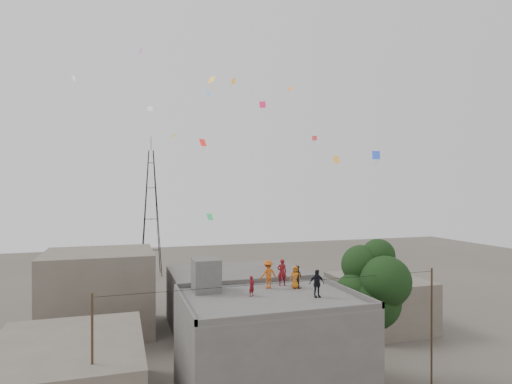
# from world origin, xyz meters

# --- Properties ---
(main_building) EXTENTS (10.00, 8.00, 6.10)m
(main_building) POSITION_xyz_m (0.00, 0.00, 3.05)
(main_building) COLOR #524F4C
(main_building) RESTS_ON ground
(parapet) EXTENTS (10.00, 8.00, 0.30)m
(parapet) POSITION_xyz_m (0.00, 0.00, 6.25)
(parapet) COLOR #524F4C
(parapet) RESTS_ON main_building
(stair_head_box) EXTENTS (1.60, 1.80, 2.00)m
(stair_head_box) POSITION_xyz_m (-3.20, 2.60, 7.10)
(stair_head_box) COLOR #524F4C
(stair_head_box) RESTS_ON main_building
(neighbor_west) EXTENTS (8.00, 10.00, 4.00)m
(neighbor_west) POSITION_xyz_m (-11.00, 2.00, 2.00)
(neighbor_west) COLOR #61594C
(neighbor_west) RESTS_ON ground
(neighbor_north) EXTENTS (12.00, 9.00, 5.00)m
(neighbor_north) POSITION_xyz_m (2.00, 14.00, 2.50)
(neighbor_north) COLOR #524F4C
(neighbor_north) RESTS_ON ground
(neighbor_northwest) EXTENTS (9.00, 8.00, 7.00)m
(neighbor_northwest) POSITION_xyz_m (-10.00, 16.00, 3.50)
(neighbor_northwest) COLOR #61594C
(neighbor_northwest) RESTS_ON ground
(neighbor_east) EXTENTS (7.00, 8.00, 4.40)m
(neighbor_east) POSITION_xyz_m (14.00, 10.00, 2.20)
(neighbor_east) COLOR #61594C
(neighbor_east) RESTS_ON ground
(tree) EXTENTS (4.90, 4.60, 9.10)m
(tree) POSITION_xyz_m (7.37, 0.60, 6.10)
(tree) COLOR black
(tree) RESTS_ON ground
(utility_line) EXTENTS (20.12, 0.62, 7.40)m
(utility_line) POSITION_xyz_m (0.50, -1.25, 3.83)
(utility_line) COLOR black
(utility_line) RESTS_ON ground
(transmission_tower) EXTENTS (2.97, 2.97, 20.01)m
(transmission_tower) POSITION_xyz_m (-4.00, 40.00, 9.07)
(transmission_tower) COLOR black
(transmission_tower) RESTS_ON ground
(person_red_adult) EXTENTS (0.70, 0.53, 1.72)m
(person_red_adult) POSITION_xyz_m (1.83, 2.72, 6.96)
(person_red_adult) COLOR maroon
(person_red_adult) RESTS_ON main_building
(person_orange_child) EXTENTS (0.82, 0.71, 1.41)m
(person_orange_child) POSITION_xyz_m (2.34, 1.68, 6.81)
(person_orange_child) COLOR #C56416
(person_orange_child) RESTS_ON main_building
(person_dark_child) EXTENTS (0.82, 0.87, 1.42)m
(person_dark_child) POSITION_xyz_m (2.48, 1.79, 6.81)
(person_dark_child) COLOR black
(person_dark_child) RESTS_ON main_building
(person_dark_adult) EXTENTS (0.94, 0.40, 1.61)m
(person_dark_adult) POSITION_xyz_m (2.64, -0.78, 6.90)
(person_dark_adult) COLOR black
(person_dark_adult) RESTS_ON main_building
(person_orange_adult) EXTENTS (1.23, 0.82, 1.77)m
(person_orange_adult) POSITION_xyz_m (0.71, 2.26, 6.99)
(person_orange_adult) COLOR #C65516
(person_orange_adult) RESTS_ON main_building
(person_red_child) EXTENTS (0.52, 0.48, 1.19)m
(person_red_child) POSITION_xyz_m (-0.88, 0.61, 6.69)
(person_red_child) COLOR maroon
(person_red_child) RESTS_ON main_building
(kites) EXTENTS (20.84, 15.25, 11.93)m
(kites) POSITION_xyz_m (0.32, 7.59, 17.49)
(kites) COLOR #FF1E1A
(kites) RESTS_ON ground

